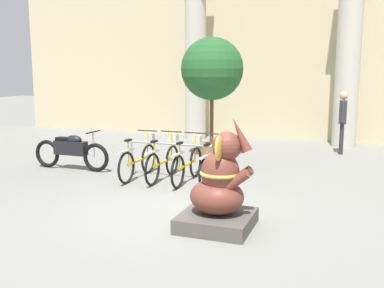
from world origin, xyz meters
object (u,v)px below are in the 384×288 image
Objects in this scene: bicycle_1 at (164,161)px; elephant_statue at (219,191)px; motorcycle at (71,150)px; bicycle_0 at (139,160)px; bicycle_2 at (188,163)px; person_pedestrian at (343,117)px; bicycle_3 at (214,165)px; potted_tree at (212,72)px.

elephant_statue is at bearing -50.60° from bicycle_1.
elephant_statue is 0.82× the size of motorcycle.
bicycle_1 reaches higher than motorcycle.
bicycle_0 is 1.11m from bicycle_2.
motorcycle is at bearing 176.93° from bicycle_2.
bicycle_0 is 0.83× the size of motorcycle.
person_pedestrian reaches higher than motorcycle.
bicycle_3 is at bearing -1.31° from bicycle_1.
bicycle_2 is 0.55m from bicycle_3.
person_pedestrian reaches higher than bicycle_0.
bicycle_1 is 1.00× the size of bicycle_2.
bicycle_2 and bicycle_3 have the same top height.
bicycle_1 is 0.83× the size of motorcycle.
bicycle_2 is 0.83× the size of motorcycle.
potted_tree is at bearing 108.90° from bicycle_3.
elephant_statue is at bearing -42.80° from bicycle_0.
potted_tree is (-0.36, 2.66, 1.86)m from bicycle_2.
bicycle_3 is 0.53× the size of potted_tree.
bicycle_1 is at bearing 177.55° from bicycle_2.
potted_tree reaches higher than bicycle_3.
elephant_statue is 6.96m from person_pedestrian.
bicycle_2 is (0.55, -0.02, 0.00)m from bicycle_1.
bicycle_1 is 1.02× the size of elephant_statue.
motorcycle is at bearing 177.39° from bicycle_3.
bicycle_1 is 3.23m from potted_tree.
elephant_statue is at bearing -70.61° from bicycle_3.
bicycle_1 is 0.96× the size of person_pedestrian.
bicycle_1 is 0.53× the size of potted_tree.
potted_tree reaches higher than person_pedestrian.
person_pedestrian is at bearing 36.60° from motorcycle.
bicycle_1 is 0.56m from bicycle_2.
bicycle_0 is 1.00× the size of bicycle_2.
bicycle_1 is at bearing 129.40° from elephant_statue.
bicycle_1 is at bearing -94.33° from potted_tree.
bicycle_0 and bicycle_2 have the same top height.
bicycle_3 is at bearing -0.16° from bicycle_2.
elephant_statue is (1.93, -2.34, 0.15)m from bicycle_1.
bicycle_0 is 3.38m from elephant_statue.
potted_tree is (-0.91, 2.66, 1.86)m from bicycle_3.
elephant_statue reaches higher than bicycle_1.
motorcycle is (-2.40, 0.13, 0.05)m from bicycle_1.
potted_tree reaches higher than bicycle_1.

